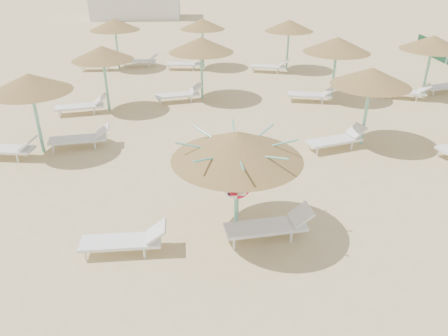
{
  "coord_description": "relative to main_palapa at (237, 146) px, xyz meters",
  "views": [
    {
      "loc": [
        -0.46,
        -8.44,
        6.23
      ],
      "look_at": [
        0.13,
        1.11,
        1.3
      ],
      "focal_mm": 35.0,
      "sensor_mm": 36.0,
      "label": 1
    }
  ],
  "objects": [
    {
      "name": "palapa_field",
      "position": [
        1.89,
        9.97,
        0.01
      ],
      "size": [
        19.84,
        14.41,
        2.72
      ],
      "color": "#6EC0A8",
      "rests_on": "ground"
    },
    {
      "name": "ground",
      "position": [
        -0.36,
        -0.21,
        -2.29
      ],
      "size": [
        120.0,
        120.0,
        0.0
      ],
      "primitive_type": "plane",
      "color": "tan",
      "rests_on": "ground"
    },
    {
      "name": "lounger_main_b",
      "position": [
        0.81,
        -0.27,
        -1.94
      ],
      "size": [
        2.12,
        0.88,
        0.75
      ],
      "rotation": [
        0.0,
        0.0,
        0.13
      ],
      "color": "white",
      "rests_on": "ground"
    },
    {
      "name": "lounger_main_a",
      "position": [
        -2.51,
        -0.62,
        -1.96
      ],
      "size": [
        1.94,
        0.64,
        0.7
      ],
      "rotation": [
        0.0,
        0.0,
        0.03
      ],
      "color": "white",
      "rests_on": "ground"
    },
    {
      "name": "main_palapa",
      "position": [
        0.0,
        0.0,
        0.0
      ],
      "size": [
        2.95,
        2.95,
        2.64
      ],
      "color": "#6EC0A8",
      "rests_on": "ground"
    }
  ]
}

